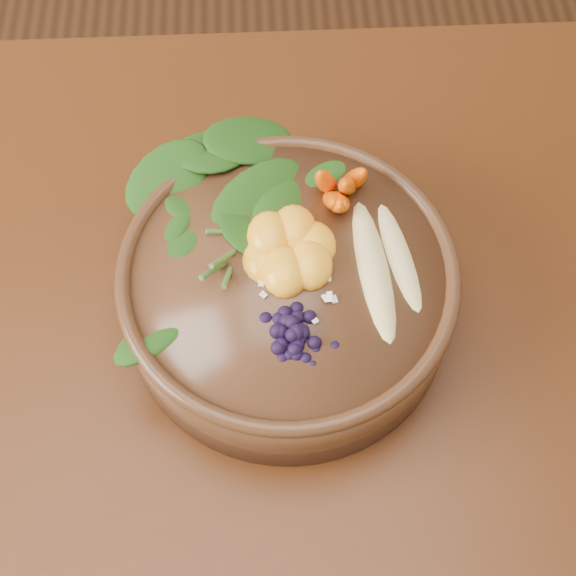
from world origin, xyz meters
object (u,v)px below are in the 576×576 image
(stoneware_bowl, at_px, (288,293))
(kale_heap, at_px, (232,199))
(dining_table, at_px, (92,407))
(blueberry_pile, at_px, (295,324))
(carrot_cluster, at_px, (345,165))
(banana_halves, at_px, (388,254))
(mandarin_cluster, at_px, (289,242))

(stoneware_bowl, bearing_deg, kale_heap, 126.67)
(dining_table, relative_size, kale_heap, 7.79)
(dining_table, xyz_separation_m, blueberry_pile, (0.21, -0.01, 0.20))
(blueberry_pile, bearing_deg, stoneware_bowl, 92.66)
(dining_table, height_order, carrot_cluster, carrot_cluster)
(stoneware_bowl, xyz_separation_m, kale_heap, (-0.05, 0.07, 0.07))
(kale_heap, distance_m, banana_halves, 0.15)
(stoneware_bowl, xyz_separation_m, carrot_cluster, (0.06, 0.08, 0.09))
(banana_halves, distance_m, blueberry_pile, 0.11)
(stoneware_bowl, bearing_deg, banana_halves, 2.54)
(stoneware_bowl, distance_m, kale_heap, 0.10)
(banana_halves, distance_m, mandarin_cluster, 0.09)
(kale_heap, distance_m, blueberry_pile, 0.14)
(mandarin_cluster, distance_m, blueberry_pile, 0.08)
(banana_halves, bearing_deg, dining_table, -168.82)
(dining_table, xyz_separation_m, carrot_cluster, (0.27, 0.14, 0.22))
(kale_heap, xyz_separation_m, blueberry_pile, (0.05, -0.13, -0.00))
(blueberry_pile, bearing_deg, kale_heap, 111.60)
(banana_halves, height_order, blueberry_pile, blueberry_pile)
(dining_table, distance_m, kale_heap, 0.28)
(carrot_cluster, relative_size, mandarin_cluster, 0.87)
(dining_table, bearing_deg, mandarin_cluster, 19.12)
(carrot_cluster, xyz_separation_m, blueberry_pile, (-0.05, -0.15, -0.02))
(stoneware_bowl, relative_size, carrot_cluster, 3.62)
(dining_table, xyz_separation_m, kale_heap, (0.16, 0.12, 0.20))
(banana_halves, relative_size, blueberry_pile, 1.23)
(blueberry_pile, bearing_deg, mandarin_cluster, 90.53)
(kale_heap, relative_size, banana_halves, 1.16)
(carrot_cluster, bearing_deg, kale_heap, -169.49)
(carrot_cluster, bearing_deg, banana_halves, -66.94)
(dining_table, relative_size, banana_halves, 9.01)
(carrot_cluster, distance_m, blueberry_pile, 0.16)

